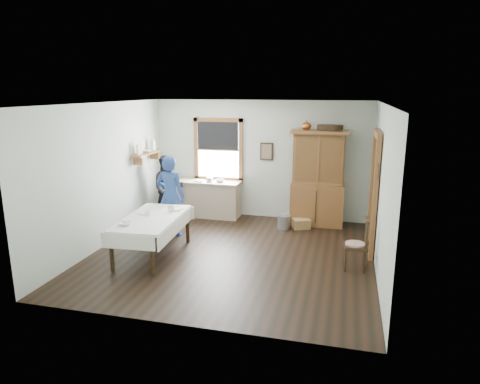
% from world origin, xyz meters
% --- Properties ---
extents(room, '(5.01, 5.01, 2.70)m').
position_xyz_m(room, '(0.00, 0.00, 1.35)').
color(room, black).
rests_on(room, ground).
extents(window, '(1.18, 0.07, 1.48)m').
position_xyz_m(window, '(-1.00, 2.46, 1.63)').
color(window, white).
rests_on(window, room).
extents(doorway, '(0.09, 1.14, 2.22)m').
position_xyz_m(doorway, '(2.46, 0.85, 1.16)').
color(doorway, '#4E4738').
rests_on(doorway, room).
extents(wall_shelf, '(0.24, 1.00, 0.44)m').
position_xyz_m(wall_shelf, '(-2.37, 1.54, 1.57)').
color(wall_shelf, brown).
rests_on(wall_shelf, room).
extents(framed_picture, '(0.30, 0.04, 0.40)m').
position_xyz_m(framed_picture, '(0.15, 2.46, 1.55)').
color(framed_picture, '#332211').
rests_on(framed_picture, room).
extents(rug_beater, '(0.01, 0.27, 0.27)m').
position_xyz_m(rug_beater, '(2.45, 0.30, 1.72)').
color(rug_beater, black).
rests_on(rug_beater, room).
extents(work_counter, '(1.49, 0.58, 0.85)m').
position_xyz_m(work_counter, '(-1.16, 2.18, 0.43)').
color(work_counter, tan).
rests_on(work_counter, room).
extents(china_hutch, '(1.24, 0.62, 2.09)m').
position_xyz_m(china_hutch, '(1.35, 2.16, 1.04)').
color(china_hutch, brown).
rests_on(china_hutch, room).
extents(dining_table, '(1.07, 1.87, 0.72)m').
position_xyz_m(dining_table, '(-1.37, -0.41, 0.36)').
color(dining_table, white).
rests_on(dining_table, room).
extents(spindle_chair, '(0.44, 0.44, 0.89)m').
position_xyz_m(spindle_chair, '(2.16, -0.12, 0.44)').
color(spindle_chair, '#332211').
rests_on(spindle_chair, room).
extents(pail, '(0.30, 0.30, 0.30)m').
position_xyz_m(pail, '(0.70, 1.69, 0.15)').
color(pail, '#95989D').
rests_on(pail, room).
extents(wicker_basket, '(0.42, 0.37, 0.21)m').
position_xyz_m(wicker_basket, '(1.06, 1.79, 0.10)').
color(wicker_basket, '#997745').
rests_on(wicker_basket, room).
extents(woman_blue, '(0.59, 0.41, 1.54)m').
position_xyz_m(woman_blue, '(-1.49, 0.72, 0.77)').
color(woman_blue, navy).
rests_on(woman_blue, room).
extents(figure_dark, '(0.83, 0.76, 1.38)m').
position_xyz_m(figure_dark, '(-1.97, 1.70, 0.69)').
color(figure_dark, black).
rests_on(figure_dark, room).
extents(table_cup_a, '(0.16, 0.16, 0.10)m').
position_xyz_m(table_cup_a, '(-1.18, -0.00, 0.77)').
color(table_cup_a, white).
rests_on(table_cup_a, dining_table).
extents(table_cup_b, '(0.10, 0.10, 0.09)m').
position_xyz_m(table_cup_b, '(-1.46, -0.39, 0.77)').
color(table_cup_b, white).
rests_on(table_cup_b, dining_table).
extents(table_bowl, '(0.28, 0.28, 0.06)m').
position_xyz_m(table_bowl, '(-1.60, -0.95, 0.75)').
color(table_bowl, white).
rests_on(table_bowl, dining_table).
extents(counter_book, '(0.19, 0.23, 0.02)m').
position_xyz_m(counter_book, '(-1.46, 2.08, 0.86)').
color(counter_book, '#72654C').
rests_on(counter_book, work_counter).
extents(counter_bowl, '(0.24, 0.24, 0.07)m').
position_xyz_m(counter_bowl, '(-0.87, 2.14, 0.88)').
color(counter_bowl, white).
rests_on(counter_bowl, work_counter).
extents(shelf_bowl, '(0.22, 0.22, 0.05)m').
position_xyz_m(shelf_bowl, '(-2.37, 1.55, 1.60)').
color(shelf_bowl, white).
rests_on(shelf_bowl, wall_shelf).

